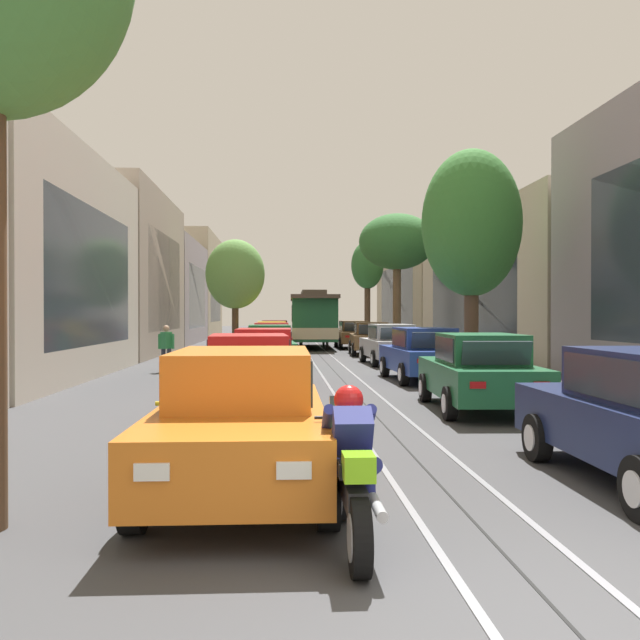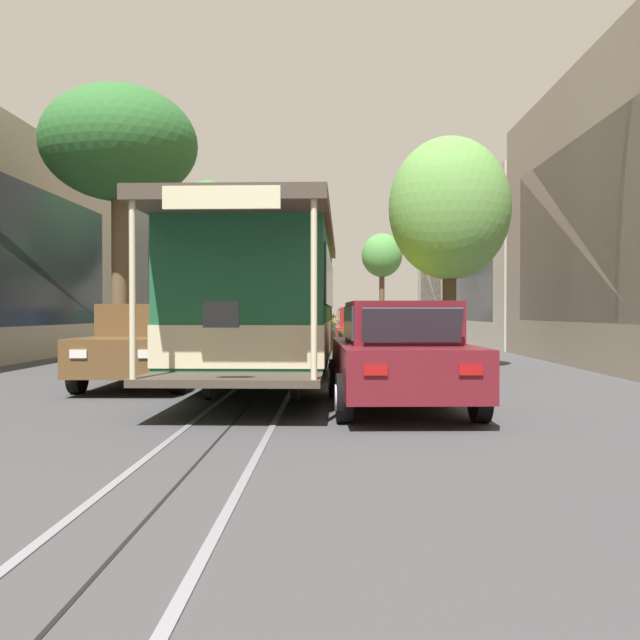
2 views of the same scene
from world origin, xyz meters
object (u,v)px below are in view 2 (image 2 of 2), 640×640
at_px(parked_car_red_mid_left, 354,325).
at_px(parked_car_green_second_right, 271,323).
at_px(motorcycle_with_rider, 333,324).
at_px(pedestrian_on_left_pavement, 439,325).
at_px(parked_car_silver_fourth_right, 234,329).
at_px(parked_car_blue_mid_right, 257,326).
at_px(parked_car_green_fourth_left, 358,328).
at_px(parked_car_yellow_sixth_left, 378,339).
at_px(street_tree_kerb_right_near, 250,240).
at_px(street_tree_kerb_left_near, 382,257).
at_px(parked_car_red_fifth_left, 364,332).
at_px(fire_hydrant, 377,329).
at_px(parked_car_orange_near_left, 348,322).
at_px(parked_car_navy_near_right, 276,322).
at_px(parked_car_brown_fifth_right, 202,334).
at_px(parked_car_red_second_left, 354,323).
at_px(street_tree_kerb_right_second, 208,235).
at_px(parked_car_brown_sixth_right, 148,344).
at_px(parked_car_maroon_far_left, 398,355).
at_px(cable_car_trolley, 266,300).
at_px(street_tree_kerb_right_mid, 120,146).
at_px(street_tree_kerb_left_second, 450,209).

distance_m(parked_car_red_mid_left, parked_car_green_second_right, 6.76).
bearing_deg(motorcycle_with_rider, pedestrian_on_left_pavement, 104.41).
relative_size(parked_car_silver_fourth_right, pedestrian_on_left_pavement, 2.76).
height_order(parked_car_green_second_right, parked_car_blue_mid_right, same).
distance_m(parked_car_green_second_right, parked_car_silver_fourth_right, 12.62).
height_order(parked_car_green_fourth_left, parked_car_yellow_sixth_left, same).
bearing_deg(street_tree_kerb_right_near, street_tree_kerb_left_near, -179.83).
xyz_separation_m(parked_car_red_fifth_left, street_tree_kerb_right_near, (6.54, -23.86, 5.52)).
relative_size(parked_car_blue_mid_right, fire_hydrant, 5.25).
bearing_deg(parked_car_red_fifth_left, parked_car_orange_near_left, -90.05).
bearing_deg(motorcycle_with_rider, parked_car_navy_near_right, 25.37).
distance_m(parked_car_brown_fifth_right, fire_hydrant, 21.38).
relative_size(parked_car_red_second_left, street_tree_kerb_right_second, 0.60).
height_order(parked_car_yellow_sixth_left, parked_car_silver_fourth_right, same).
height_order(parked_car_red_mid_left, parked_car_brown_sixth_right, same).
xyz_separation_m(parked_car_orange_near_left, parked_car_maroon_far_left, (0.03, 34.25, 0.00)).
relative_size(parked_car_brown_sixth_right, cable_car_trolley, 0.48).
bearing_deg(cable_car_trolley, parked_car_blue_mid_right, -82.99).
bearing_deg(street_tree_kerb_right_mid, parked_car_silver_fourth_right, -101.45).
relative_size(parked_car_blue_mid_right, street_tree_kerb_left_near, 0.66).
bearing_deg(street_tree_kerb_left_near, parked_car_orange_near_left, 27.36).
bearing_deg(street_tree_kerb_left_second, parked_car_navy_near_right, -76.27).
xyz_separation_m(street_tree_kerb_left_near, street_tree_kerb_right_mid, (8.71, 28.28, 0.49)).
bearing_deg(street_tree_kerb_left_near, parked_car_red_second_left, 73.17).
xyz_separation_m(parked_car_red_fifth_left, street_tree_kerb_left_near, (-2.29, -23.89, 4.37)).
bearing_deg(street_tree_kerb_left_second, parked_car_brown_sixth_right, 30.50).
relative_size(parked_car_green_fourth_left, parked_car_brown_fifth_right, 1.00).
bearing_deg(parked_car_silver_fourth_right, parked_car_blue_mid_right, -90.93).
height_order(street_tree_kerb_right_second, pedestrian_on_left_pavement, street_tree_kerb_right_second).
distance_m(parked_car_orange_near_left, parked_car_blue_mid_right, 13.03).
bearing_deg(parked_car_blue_mid_right, parked_car_brown_sixth_right, 90.07).
distance_m(parked_car_navy_near_right, parked_car_silver_fourth_right, 18.73).
height_order(street_tree_kerb_right_mid, pedestrian_on_left_pavement, street_tree_kerb_right_mid).
height_order(parked_car_yellow_sixth_left, street_tree_kerb_right_second, street_tree_kerb_right_second).
distance_m(parked_car_green_fourth_left, fire_hydrant, 12.62).
distance_m(street_tree_kerb_right_mid, pedestrian_on_left_pavement, 15.82).
distance_m(parked_car_green_fourth_left, motorcycle_with_rider, 18.87).
height_order(parked_car_red_fifth_left, motorcycle_with_rider, parked_car_red_fifth_left).
distance_m(parked_car_red_second_left, parked_car_blue_mid_right, 8.08).
bearing_deg(street_tree_kerb_left_second, parked_car_green_fourth_left, -79.46).
bearing_deg(parked_car_red_fifth_left, street_tree_kerb_left_near, -95.48).
height_order(motorcycle_with_rider, pedestrian_on_left_pavement, pedestrian_on_left_pavement).
distance_m(parked_car_yellow_sixth_left, parked_car_green_second_right, 22.89).
height_order(parked_car_orange_near_left, parked_car_red_second_left, same).
bearing_deg(motorcycle_with_rider, parked_car_yellow_sixth_left, 92.06).
relative_size(parked_car_navy_near_right, parked_car_green_second_right, 0.99).
height_order(parked_car_green_second_right, fire_hydrant, parked_car_green_second_right).
distance_m(parked_car_orange_near_left, motorcycle_with_rider, 2.08).
relative_size(parked_car_maroon_far_left, pedestrian_on_left_pavement, 2.76).
distance_m(parked_car_yellow_sixth_left, parked_car_silver_fourth_right, 10.93).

